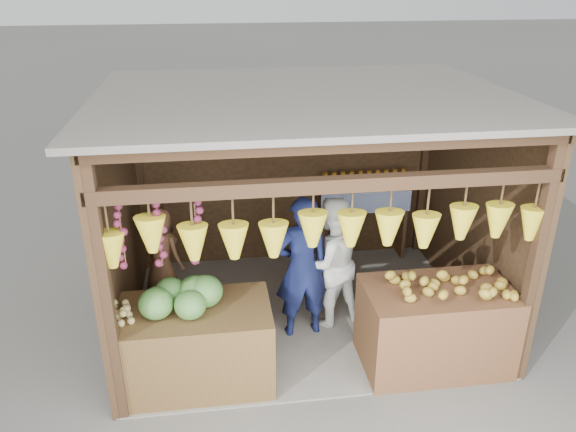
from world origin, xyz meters
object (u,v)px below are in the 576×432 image
Objects in this scene: man_standing at (302,268)px; counter_left at (194,346)px; counter_right at (435,326)px; woman_standing at (330,262)px; vendor_seated at (161,253)px.

counter_left is at bearing 22.55° from man_standing.
counter_right is at bearing -1.10° from counter_left.
man_standing is (1.18, 0.66, 0.41)m from counter_left.
woman_standing is 1.95m from vendor_seated.
woman_standing is at bearing 29.26° from counter_left.
man_standing is 1.07× the size of woman_standing.
woman_standing is (0.36, 0.20, -0.06)m from man_standing.
vendor_seated is (-2.82, 1.32, 0.38)m from counter_right.
man_standing is at bearing 150.88° from counter_right.
counter_left is 1.02× the size of counter_right.
man_standing reaches higher than counter_left.
counter_right is 0.89× the size of man_standing.
woman_standing is (-0.92, 0.91, 0.33)m from counter_right.
vendor_seated reaches higher than counter_right.
vendor_seated is (-0.36, 1.27, 0.40)m from counter_left.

